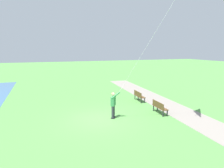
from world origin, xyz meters
The scene contains 5 objects.
ground_plane centered at (0.00, 0.00, 0.00)m, with size 120.00×120.00×0.00m, color #569947.
walkway_path centered at (-5.83, 2.00, 0.01)m, with size 2.40×32.00×0.02m, color gray.
person_kite_flyer centered at (-0.88, 0.14, 1.05)m, with size 0.60×0.58×1.83m.
park_bench_near_walkway centered at (-4.51, -3.10, 0.51)m, with size 0.54×1.53×0.88m.
park_bench_far_walkway centered at (-4.26, 0.39, 0.51)m, with size 0.54×1.53×0.88m.
Camera 1 is at (3.55, 11.74, 4.54)m, focal length 31.46 mm.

